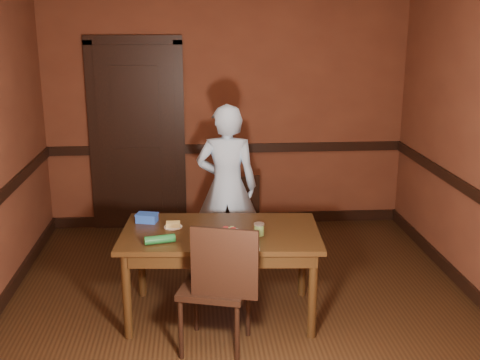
{
  "coord_description": "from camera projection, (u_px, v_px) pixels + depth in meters",
  "views": [
    {
      "loc": [
        -0.37,
        -4.39,
        2.37
      ],
      "look_at": [
        0.0,
        0.35,
        1.05
      ],
      "focal_mm": 45.0,
      "sensor_mm": 36.0,
      "label": 1
    }
  ],
  "objects": [
    {
      "name": "baseboard_back",
      "position": [
        228.0,
        219.0,
        7.01
      ],
      "size": [
        4.0,
        0.03,
        0.12
      ],
      "primitive_type": "cube",
      "color": "black",
      "rests_on": "ground"
    },
    {
      "name": "wall_front",
      "position": [
        291.0,
        283.0,
        2.36
      ],
      "size": [
        4.0,
        0.02,
        2.7
      ],
      "primitive_type": "cube",
      "color": "brown",
      "rests_on": "ground"
    },
    {
      "name": "chair_near",
      "position": [
        215.0,
        284.0,
        4.3
      ],
      "size": [
        0.57,
        0.57,
        1.0
      ],
      "primitive_type": null,
      "rotation": [
        0.0,
        0.0,
        2.86
      ],
      "color": "black",
      "rests_on": "floor"
    },
    {
      "name": "baseboard_right",
      "position": [
        480.0,
        301.0,
        5.01
      ],
      "size": [
        0.03,
        4.5,
        0.12
      ],
      "primitive_type": "cube",
      "color": "black",
      "rests_on": "ground"
    },
    {
      "name": "floor",
      "position": [
        243.0,
        316.0,
        4.88
      ],
      "size": [
        4.0,
        4.5,
        0.01
      ],
      "primitive_type": "cube",
      "color": "black",
      "rests_on": "ground"
    },
    {
      "name": "dining_table",
      "position": [
        221.0,
        273.0,
        4.81
      ],
      "size": [
        1.6,
        0.98,
        0.72
      ],
      "primitive_type": "cube",
      "rotation": [
        0.0,
        0.0,
        -0.07
      ],
      "color": "black",
      "rests_on": "floor"
    },
    {
      "name": "door",
      "position": [
        137.0,
        133.0,
        6.64
      ],
      "size": [
        1.05,
        0.07,
        2.2
      ],
      "color": "black",
      "rests_on": "ground"
    },
    {
      "name": "dado_back",
      "position": [
        227.0,
        148.0,
        6.79
      ],
      "size": [
        4.0,
        0.03,
        0.1
      ],
      "primitive_type": "cube",
      "color": "black",
      "rests_on": "ground"
    },
    {
      "name": "sandwich_plate",
      "position": [
        229.0,
        233.0,
        4.61
      ],
      "size": [
        0.26,
        0.26,
        0.06
      ],
      "rotation": [
        0.0,
        0.0,
        -0.31
      ],
      "color": "silver",
      "rests_on": "dining_table"
    },
    {
      "name": "chair_far",
      "position": [
        238.0,
        220.0,
        5.95
      ],
      "size": [
        0.47,
        0.47,
        0.79
      ],
      "primitive_type": null,
      "rotation": [
        0.0,
        0.0,
        0.33
      ],
      "color": "black",
      "rests_on": "floor"
    },
    {
      "name": "cheese_saucer",
      "position": [
        173.0,
        225.0,
        4.78
      ],
      "size": [
        0.15,
        0.15,
        0.05
      ],
      "rotation": [
        0.0,
        0.0,
        0.0
      ],
      "color": "silver",
      "rests_on": "dining_table"
    },
    {
      "name": "person",
      "position": [
        227.0,
        187.0,
        5.68
      ],
      "size": [
        0.61,
        0.44,
        1.58
      ],
      "primitive_type": "imported",
      "rotation": [
        0.0,
        0.0,
        3.04
      ],
      "color": "#B1CFEC",
      "rests_on": "floor"
    },
    {
      "name": "wall_back",
      "position": [
        227.0,
        109.0,
        6.68
      ],
      "size": [
        4.0,
        0.02,
        2.7
      ],
      "primitive_type": "cube",
      "color": "brown",
      "rests_on": "ground"
    },
    {
      "name": "wrapped_veg",
      "position": [
        160.0,
        239.0,
        4.45
      ],
      "size": [
        0.24,
        0.12,
        0.06
      ],
      "primitive_type": "cylinder",
      "rotation": [
        0.0,
        1.57,
        0.24
      ],
      "color": "#13491D",
      "rests_on": "dining_table"
    },
    {
      "name": "food_tub",
      "position": [
        147.0,
        218.0,
        4.9
      ],
      "size": [
        0.19,
        0.15,
        0.07
      ],
      "rotation": [
        0.0,
        0.0,
        -0.25
      ],
      "color": "#244DB6",
      "rests_on": "dining_table"
    },
    {
      "name": "sauce_jar",
      "position": [
        259.0,
        229.0,
        4.61
      ],
      "size": [
        0.08,
        0.08,
        0.1
      ],
      "rotation": [
        0.0,
        0.0,
        -0.03
      ],
      "color": "#668C46",
      "rests_on": "dining_table"
    }
  ]
}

